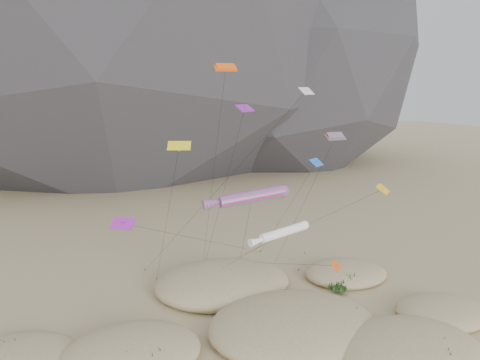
# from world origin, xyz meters

# --- Properties ---
(dunes) EXTENTS (53.00, 41.68, 3.60)m
(dunes) POSITION_xyz_m (-2.47, 4.31, 0.70)
(dunes) COLOR #CCB789
(dunes) RESTS_ON ground
(dune_grass) EXTENTS (42.40, 28.01, 1.49)m
(dune_grass) POSITION_xyz_m (-1.02, 2.73, 0.84)
(dune_grass) COLOR black
(dune_grass) RESTS_ON ground
(kite_stakes) EXTENTS (23.05, 8.69, 0.30)m
(kite_stakes) POSITION_xyz_m (3.09, 24.13, 0.15)
(kite_stakes) COLOR #3F2D1E
(kite_stakes) RESTS_ON ground
(rainbow_tube_kite) EXTENTS (10.56, 17.06, 14.71)m
(rainbow_tube_kite) POSITION_xyz_m (-1.63, 7.54, 13.75)
(rainbow_tube_kite) COLOR #FF1A2C
(rainbow_tube_kite) RESTS_ON ground
(white_tube_kite) EXTENTS (7.61, 14.22, 10.21)m
(white_tube_kite) POSITION_xyz_m (2.37, 8.42, 9.46)
(white_tube_kite) COLOR white
(white_tube_kite) RESTS_ON ground
(orange_parafoil) EXTENTS (2.80, 13.35, 26.40)m
(orange_parafoil) POSITION_xyz_m (-1.14, 14.69, 25.56)
(orange_parafoil) COLOR #F7510D
(orange_parafoil) RESTS_ON ground
(multi_parafoil) EXTENTS (2.29, 13.10, 19.22)m
(multi_parafoil) POSITION_xyz_m (9.85, 10.50, 18.55)
(multi_parafoil) COLOR red
(multi_parafoil) RESTS_ON ground
(delta_kites) EXTENTS (30.12, 24.55, 23.94)m
(delta_kites) POSITION_xyz_m (2.20, 11.46, 15.59)
(delta_kites) COLOR silver
(delta_kites) RESTS_ON ground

